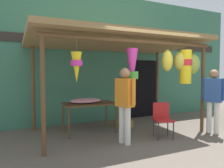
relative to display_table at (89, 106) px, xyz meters
name	(u,v)px	position (x,y,z in m)	size (l,w,h in m)	color
ground_plane	(150,139)	(1.12, -1.15, -0.70)	(30.00, 30.00, 0.00)	#60564C
shop_facade	(109,58)	(1.12, 1.26, 1.34)	(10.32, 0.29, 4.09)	#387056
market_stall_canopy	(126,48)	(0.89, -0.35, 1.52)	(4.59, 2.48, 2.55)	brown
display_table	(89,106)	(0.00, 0.00, 0.00)	(1.35, 0.76, 0.78)	brown
flower_heap_on_table	(86,101)	(-0.07, 0.05, 0.14)	(0.82, 0.57, 0.12)	pink
folding_chair	(162,117)	(1.45, -1.17, -0.20)	(0.51, 0.51, 0.84)	#AD1E1E
wicker_basket_by_table	(125,123)	(1.17, 0.19, -0.61)	(0.50, 0.50, 0.19)	olive
vendor_in_orange	(125,99)	(0.41, -1.18, 0.29)	(0.34, 0.57, 1.68)	silver
customer_foreground	(213,96)	(2.88, -1.42, 0.27)	(0.37, 0.55, 1.65)	silver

